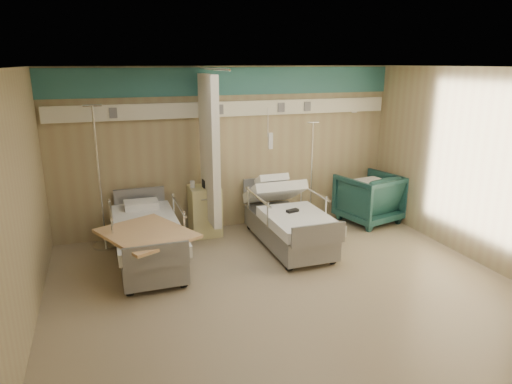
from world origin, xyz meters
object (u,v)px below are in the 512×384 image
bed_left (148,244)px  bedside_cabinet (205,211)px  iv_stand_left (103,219)px  iv_stand_right (310,202)px  bed_right (288,227)px  visitor_armchair (369,198)px

bed_left → bedside_cabinet: (1.05, 0.90, 0.11)m
iv_stand_left → iv_stand_right: bearing=0.6°
bed_right → visitor_armchair: 1.94m
bed_left → visitor_armchair: visitor_armchair is taller
visitor_armchair → iv_stand_right: bearing=-33.9°
iv_stand_right → iv_stand_left: (-3.64, -0.04, 0.08)m
bed_right → iv_stand_left: 2.94m
bed_right → bedside_cabinet: bearing=142.0°
iv_stand_right → bed_right: bearing=-132.0°
visitor_armchair → bedside_cabinet: bearing=-19.9°
iv_stand_left → visitor_armchair: bearing=-4.2°
bedside_cabinet → iv_stand_left: bearing=179.9°
iv_stand_left → bed_left: bearing=-56.7°
bed_left → bedside_cabinet: bearing=40.6°
bed_left → iv_stand_left: iv_stand_left is taller
iv_stand_right → bedside_cabinet: bearing=-178.9°
bed_left → iv_stand_left: (-0.59, 0.90, 0.15)m
bed_right → visitor_armchair: (1.85, 0.57, 0.14)m
visitor_armchair → iv_stand_left: 4.65m
bedside_cabinet → visitor_armchair: bearing=-6.4°
bed_right → visitor_armchair: size_ratio=2.17×
bed_left → visitor_armchair: bearing=7.9°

